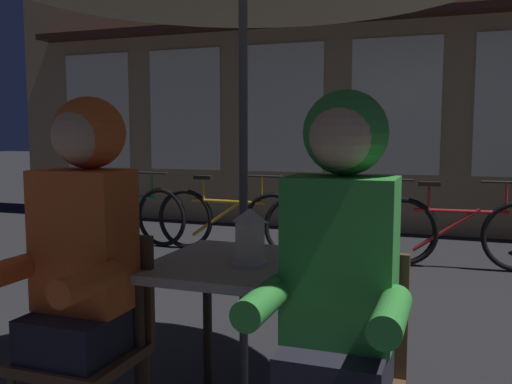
% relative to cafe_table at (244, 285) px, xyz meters
% --- Properties ---
extents(cafe_table, '(0.72, 0.72, 0.74)m').
position_rel_cafe_table_xyz_m(cafe_table, '(0.00, 0.00, 0.00)').
color(cafe_table, '#B2AD9E').
rests_on(cafe_table, ground_plane).
extents(lantern, '(0.11, 0.11, 0.23)m').
position_rel_cafe_table_xyz_m(lantern, '(0.05, -0.07, 0.22)').
color(lantern, white).
rests_on(lantern, cafe_table).
extents(chair_left, '(0.40, 0.40, 0.87)m').
position_rel_cafe_table_xyz_m(chair_left, '(-0.48, -0.37, -0.15)').
color(chair_left, '#513823').
rests_on(chair_left, ground_plane).
extents(chair_right, '(0.40, 0.40, 0.87)m').
position_rel_cafe_table_xyz_m(chair_right, '(0.48, -0.37, -0.15)').
color(chair_right, '#513823').
rests_on(chair_right, ground_plane).
extents(person_left_hooded, '(0.45, 0.56, 1.40)m').
position_rel_cafe_table_xyz_m(person_left_hooded, '(-0.48, -0.43, 0.21)').
color(person_left_hooded, black).
rests_on(person_left_hooded, ground_plane).
extents(person_right_hooded, '(0.45, 0.56, 1.40)m').
position_rel_cafe_table_xyz_m(person_right_hooded, '(0.48, -0.43, 0.21)').
color(person_right_hooded, black).
rests_on(person_right_hooded, ground_plane).
extents(bicycle_nearest, '(1.67, 0.26, 0.84)m').
position_rel_cafe_table_xyz_m(bicycle_nearest, '(-2.79, 3.40, -0.29)').
color(bicycle_nearest, black).
rests_on(bicycle_nearest, ground_plane).
extents(bicycle_second, '(1.68, 0.08, 0.84)m').
position_rel_cafe_table_xyz_m(bicycle_second, '(-1.46, 3.32, -0.29)').
color(bicycle_second, black).
rests_on(bicycle_second, ground_plane).
extents(bicycle_third, '(1.67, 0.28, 0.84)m').
position_rel_cafe_table_xyz_m(bicycle_third, '(-0.16, 3.25, -0.29)').
color(bicycle_third, black).
rests_on(bicycle_third, ground_plane).
extents(bicycle_fourth, '(1.68, 0.18, 0.84)m').
position_rel_cafe_table_xyz_m(bicycle_fourth, '(0.86, 3.35, -0.29)').
color(bicycle_fourth, black).
rests_on(bicycle_fourth, ground_plane).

